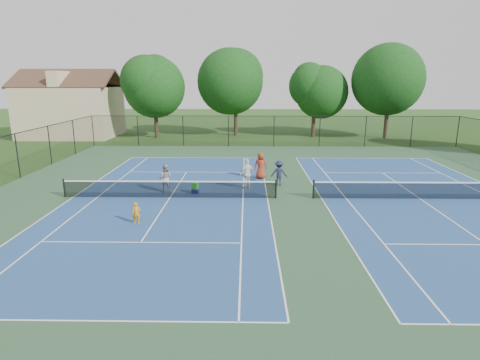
{
  "coord_description": "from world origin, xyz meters",
  "views": [
    {
      "loc": [
        -2.69,
        -21.56,
        6.47
      ],
      "look_at": [
        -3.04,
        -1.0,
        1.3
      ],
      "focal_mm": 30.0,
      "sensor_mm": 36.0,
      "label": 1
    }
  ],
  "objects_px": {
    "tree_back_a": "(154,84)",
    "tree_back_d": "(390,76)",
    "ball_crate": "(195,191)",
    "ball_hopper": "(195,186)",
    "clapboard_house": "(71,110)",
    "bystander_b": "(279,173)",
    "bystander_a": "(247,174)",
    "instructor": "(165,178)",
    "tree_back_c": "(315,89)",
    "child_player": "(136,213)",
    "tree_back_b": "(236,78)",
    "bystander_c": "(261,166)"
  },
  "relations": [
    {
      "from": "tree_back_a",
      "to": "tree_back_d",
      "type": "relative_size",
      "value": 0.88
    },
    {
      "from": "ball_crate",
      "to": "ball_hopper",
      "type": "bearing_deg",
      "value": 0.0
    },
    {
      "from": "clapboard_house",
      "to": "bystander_b",
      "type": "xyz_separation_m",
      "value": [
        22.35,
        -22.12,
        -2.31
      ]
    },
    {
      "from": "bystander_a",
      "to": "tree_back_d",
      "type": "bearing_deg",
      "value": -163.14
    },
    {
      "from": "instructor",
      "to": "ball_hopper",
      "type": "bearing_deg",
      "value": 172.02
    },
    {
      "from": "ball_crate",
      "to": "bystander_b",
      "type": "bearing_deg",
      "value": 21.59
    },
    {
      "from": "instructor",
      "to": "tree_back_a",
      "type": "bearing_deg",
      "value": -74.33
    },
    {
      "from": "tree_back_c",
      "to": "instructor",
      "type": "height_order",
      "value": "tree_back_c"
    },
    {
      "from": "tree_back_c",
      "to": "bystander_b",
      "type": "bearing_deg",
      "value": -104.33
    },
    {
      "from": "child_player",
      "to": "bystander_b",
      "type": "bearing_deg",
      "value": 33.32
    },
    {
      "from": "tree_back_a",
      "to": "child_player",
      "type": "xyz_separation_m",
      "value": [
        5.25,
        -28.17,
        -5.53
      ]
    },
    {
      "from": "bystander_b",
      "to": "ball_hopper",
      "type": "height_order",
      "value": "bystander_b"
    },
    {
      "from": "child_player",
      "to": "ball_crate",
      "type": "bearing_deg",
      "value": 56.33
    },
    {
      "from": "tree_back_a",
      "to": "tree_back_b",
      "type": "bearing_deg",
      "value": 12.53
    },
    {
      "from": "tree_back_c",
      "to": "ball_crate",
      "type": "height_order",
      "value": "tree_back_c"
    },
    {
      "from": "child_player",
      "to": "instructor",
      "type": "relative_size",
      "value": 0.6
    },
    {
      "from": "child_player",
      "to": "bystander_b",
      "type": "height_order",
      "value": "bystander_b"
    },
    {
      "from": "ball_hopper",
      "to": "bystander_a",
      "type": "bearing_deg",
      "value": 20.96
    },
    {
      "from": "bystander_a",
      "to": "bystander_c",
      "type": "bearing_deg",
      "value": -147.2
    },
    {
      "from": "clapboard_house",
      "to": "bystander_a",
      "type": "xyz_separation_m",
      "value": [
        20.34,
        -22.95,
        -2.16
      ]
    },
    {
      "from": "tree_back_c",
      "to": "bystander_c",
      "type": "bearing_deg",
      "value": -108.31
    },
    {
      "from": "bystander_a",
      "to": "ball_crate",
      "type": "xyz_separation_m",
      "value": [
        -3.03,
        -1.16,
        -0.79
      ]
    },
    {
      "from": "tree_back_b",
      "to": "bystander_c",
      "type": "height_order",
      "value": "tree_back_b"
    },
    {
      "from": "ball_crate",
      "to": "ball_hopper",
      "type": "xyz_separation_m",
      "value": [
        0.0,
        0.0,
        0.32
      ]
    },
    {
      "from": "child_player",
      "to": "bystander_c",
      "type": "bearing_deg",
      "value": 44.13
    },
    {
      "from": "tree_back_a",
      "to": "clapboard_house",
      "type": "distance_m",
      "value": 10.47
    },
    {
      "from": "tree_back_c",
      "to": "bystander_c",
      "type": "height_order",
      "value": "tree_back_c"
    },
    {
      "from": "tree_back_a",
      "to": "ball_crate",
      "type": "xyz_separation_m",
      "value": [
        7.31,
        -23.11,
        -5.9
      ]
    },
    {
      "from": "tree_back_c",
      "to": "ball_crate",
      "type": "relative_size",
      "value": 23.64
    },
    {
      "from": "instructor",
      "to": "bystander_b",
      "type": "relative_size",
      "value": 1.08
    },
    {
      "from": "bystander_c",
      "to": "ball_crate",
      "type": "height_order",
      "value": "bystander_c"
    },
    {
      "from": "tree_back_a",
      "to": "tree_back_d",
      "type": "distance_m",
      "value": 26.01
    },
    {
      "from": "tree_back_b",
      "to": "clapboard_house",
      "type": "bearing_deg",
      "value": -176.99
    },
    {
      "from": "tree_back_b",
      "to": "instructor",
      "type": "height_order",
      "value": "tree_back_b"
    },
    {
      "from": "tree_back_b",
      "to": "clapboard_house",
      "type": "distance_m",
      "value": 19.35
    },
    {
      "from": "clapboard_house",
      "to": "ball_hopper",
      "type": "bearing_deg",
      "value": -54.33
    },
    {
      "from": "tree_back_a",
      "to": "child_player",
      "type": "relative_size",
      "value": 8.95
    },
    {
      "from": "tree_back_d",
      "to": "bystander_b",
      "type": "xyz_separation_m",
      "value": [
        -13.65,
        -21.12,
        -6.04
      ]
    },
    {
      "from": "tree_back_a",
      "to": "bystander_b",
      "type": "bearing_deg",
      "value": -59.69
    },
    {
      "from": "tree_back_b",
      "to": "bystander_c",
      "type": "relative_size",
      "value": 5.65
    },
    {
      "from": "tree_back_a",
      "to": "bystander_a",
      "type": "relative_size",
      "value": 4.93
    },
    {
      "from": "bystander_b",
      "to": "tree_back_a",
      "type": "bearing_deg",
      "value": -50.05
    },
    {
      "from": "tree_back_b",
      "to": "child_player",
      "type": "height_order",
      "value": "tree_back_b"
    },
    {
      "from": "tree_back_c",
      "to": "tree_back_d",
      "type": "xyz_separation_m",
      "value": [
        8.0,
        -1.0,
        1.34
      ]
    },
    {
      "from": "bystander_a",
      "to": "ball_crate",
      "type": "relative_size",
      "value": 5.22
    },
    {
      "from": "clapboard_house",
      "to": "ball_hopper",
      "type": "height_order",
      "value": "clapboard_house"
    },
    {
      "from": "tree_back_d",
      "to": "bystander_a",
      "type": "distance_m",
      "value": 27.6
    },
    {
      "from": "child_player",
      "to": "tree_back_a",
      "type": "bearing_deg",
      "value": 89.08
    },
    {
      "from": "child_player",
      "to": "tree_back_d",
      "type": "bearing_deg",
      "value": 42.15
    },
    {
      "from": "child_player",
      "to": "ball_crate",
      "type": "relative_size",
      "value": 2.88
    }
  ]
}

